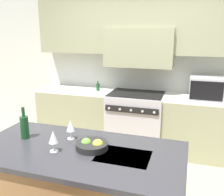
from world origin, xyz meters
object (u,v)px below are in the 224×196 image
Objects in this scene: range_stove at (136,121)px; oil_bottle_on_counter at (98,87)px; microwave at (210,88)px; wine_glass_near at (53,138)px; fruit_bowl at (92,145)px; wine_bottle at (24,127)px; wine_glass_far at (71,126)px.

oil_bottle_on_counter is at bearing 176.33° from range_stove.
wine_glass_near is at bearing -122.09° from microwave.
fruit_bowl is at bearing 27.89° from wine_glass_near.
wine_glass_near is (0.41, -0.17, 0.01)m from wine_bottle.
wine_glass_far is at bearing 86.29° from wine_glass_near.
wine_glass_near is 2.20m from oil_bottle_on_counter.
microwave is at bearing 54.52° from wine_glass_far.
wine_bottle is 1.65× the size of wine_glass_near.
fruit_bowl is 1.70× the size of oil_bottle_on_counter.
wine_bottle reaches higher than fruit_bowl.
microwave is 2.25m from fruit_bowl.
wine_glass_near is (-0.25, -2.12, 0.55)m from range_stove.
microwave reaches higher than fruit_bowl.
wine_glass_near and wine_glass_far have the same top height.
oil_bottle_on_counter reaches higher than range_stove.
wine_glass_near reaches higher than fruit_bowl.
wine_bottle is at bearing -131.63° from microwave.
range_stove is 1.93m from wine_glass_far.
fruit_bowl is at bearing -1.14° from wine_bottle.
oil_bottle_on_counter is at bearing 103.28° from wine_glass_far.
wine_bottle is (-1.75, -1.97, -0.08)m from microwave.
fruit_bowl is 2.13m from oil_bottle_on_counter.
wine_bottle reaches higher than wine_glass_near.
fruit_bowl is at bearing -70.44° from oil_bottle_on_counter.
wine_bottle is 1.09× the size of fruit_bowl.
range_stove is 2.02m from fruit_bowl.
range_stove is 1.25m from microwave.
wine_bottle is 0.71m from fruit_bowl.
wine_glass_near is 1.12× the size of oil_bottle_on_counter.
wine_glass_near is at bearing -152.11° from fruit_bowl.
fruit_bowl is at bearing -25.62° from wine_glass_far.
range_stove is at bearing -3.67° from oil_bottle_on_counter.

